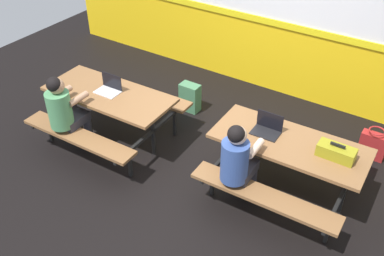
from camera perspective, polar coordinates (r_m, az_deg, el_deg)
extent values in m
cube|color=black|center=(5.84, 0.18, -4.29)|extent=(10.00, 10.00, 0.02)
cube|color=yellow|center=(7.25, 10.23, 9.08)|extent=(8.00, 0.12, 1.10)
cube|color=yellow|center=(6.94, 10.53, 13.29)|extent=(8.00, 0.03, 0.10)
cube|color=brown|center=(5.92, -10.75, 4.33)|extent=(1.77, 0.80, 0.04)
cube|color=brown|center=(5.71, -14.54, -1.06)|extent=(1.67, 0.32, 0.04)
cube|color=brown|center=(6.47, -6.84, 4.70)|extent=(1.67, 0.32, 0.04)
cube|color=black|center=(6.54, -15.03, 3.18)|extent=(0.04, 0.04, 0.70)
cube|color=black|center=(6.52, -15.09, 3.47)|extent=(0.08, 1.55, 0.04)
cube|color=black|center=(6.35, -17.97, -0.08)|extent=(0.04, 0.04, 0.41)
cube|color=black|center=(6.91, -11.95, 4.15)|extent=(0.04, 0.04, 0.41)
cube|color=black|center=(5.74, -5.07, -0.67)|extent=(0.04, 0.04, 0.70)
cube|color=black|center=(5.72, -5.09, -0.35)|extent=(0.08, 1.55, 0.04)
cube|color=black|center=(5.53, -8.08, -4.56)|extent=(0.04, 0.04, 0.41)
cube|color=black|center=(6.16, -2.24, 0.65)|extent=(0.04, 0.04, 0.41)
cube|color=brown|center=(5.07, 12.55, -1.95)|extent=(1.77, 0.80, 0.04)
cube|color=brown|center=(4.80, 9.32, -8.69)|extent=(1.67, 0.32, 0.04)
cube|color=brown|center=(5.73, 14.48, -0.89)|extent=(1.67, 0.32, 0.04)
cube|color=black|center=(5.49, 5.31, -2.68)|extent=(0.04, 0.04, 0.70)
cube|color=black|center=(5.46, 5.34, -2.35)|extent=(0.08, 1.55, 0.04)
cube|color=black|center=(5.24, 2.66, -6.89)|extent=(0.04, 0.04, 0.41)
cube|color=black|center=(5.94, 7.48, -1.15)|extent=(0.04, 0.04, 0.41)
cube|color=black|center=(5.20, 19.20, -7.59)|extent=(0.04, 0.04, 0.70)
cube|color=black|center=(5.17, 19.28, -7.26)|extent=(0.08, 1.55, 0.04)
cube|color=black|center=(4.93, 17.24, -12.39)|extent=(0.04, 0.04, 0.41)
cube|color=black|center=(5.68, 20.30, -5.55)|extent=(0.04, 0.04, 0.41)
cylinder|color=#2D2D38|center=(6.21, -14.43, -0.06)|extent=(0.11, 0.11, 0.45)
cylinder|color=#2D2D38|center=(6.10, -13.22, -0.59)|extent=(0.11, 0.11, 0.45)
cube|color=#2D2D38|center=(5.91, -15.21, 1.16)|extent=(0.31, 0.39, 0.12)
cylinder|color=#4C8C59|center=(5.69, -16.77, 2.30)|extent=(0.30, 0.30, 0.48)
cylinder|color=#A57A5B|center=(5.84, -16.51, 4.41)|extent=(0.09, 0.30, 0.08)
cylinder|color=#A57A5B|center=(5.66, -14.53, 3.68)|extent=(0.09, 0.30, 0.08)
sphere|color=#A57A5B|center=(5.53, -17.21, 5.24)|extent=(0.20, 0.20, 0.20)
sphere|color=black|center=(5.50, -17.49, 5.41)|extent=(0.18, 0.18, 0.18)
cylinder|color=#2D2D38|center=(5.28, 5.95, -6.37)|extent=(0.11, 0.11, 0.45)
cylinder|color=#2D2D38|center=(5.23, 7.72, -7.05)|extent=(0.11, 0.11, 0.45)
cube|color=#2D2D38|center=(4.96, 6.28, -5.32)|extent=(0.31, 0.39, 0.12)
cylinder|color=#334C8C|center=(4.68, 5.54, -4.30)|extent=(0.30, 0.30, 0.48)
cylinder|color=beige|center=(4.81, 5.21, -1.55)|extent=(0.09, 0.30, 0.08)
cylinder|color=beige|center=(4.72, 8.22, -2.62)|extent=(0.09, 0.30, 0.08)
sphere|color=beige|center=(4.49, 5.89, -0.94)|extent=(0.20, 0.20, 0.20)
sphere|color=black|center=(4.45, 5.75, -0.78)|extent=(0.18, 0.18, 0.18)
cube|color=silver|center=(5.91, -10.90, 4.60)|extent=(0.33, 0.23, 0.01)
cube|color=black|center=(5.92, -10.35, 5.98)|extent=(0.32, 0.02, 0.21)
cube|color=black|center=(5.13, 9.49, -0.64)|extent=(0.33, 0.23, 0.01)
cube|color=black|center=(5.14, 10.08, 0.96)|extent=(0.32, 0.02, 0.21)
cube|color=olive|center=(4.93, 18.19, -2.99)|extent=(0.40, 0.18, 0.14)
cube|color=black|center=(4.87, 18.40, -2.12)|extent=(0.16, 0.02, 0.02)
cube|color=#3F724C|center=(6.69, -0.27, 3.99)|extent=(0.30, 0.18, 0.44)
cube|color=#3F724C|center=(6.80, 0.25, 3.93)|extent=(0.21, 0.04, 0.19)
cube|color=maroon|center=(6.26, 22.38, -2.12)|extent=(0.34, 0.14, 0.36)
torus|color=maroon|center=(6.12, 22.89, -0.35)|extent=(0.21, 0.21, 0.02)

